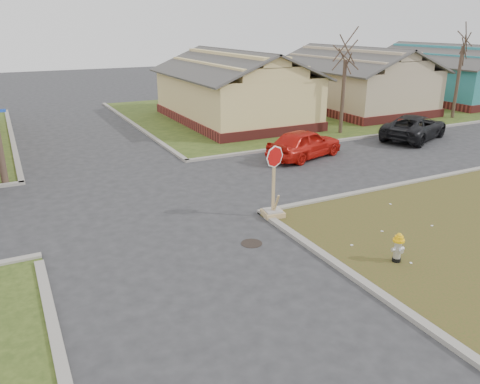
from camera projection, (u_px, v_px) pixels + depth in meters
name	position (u px, v px, depth m)	size (l,w,h in m)	color
ground	(176.00, 252.00, 13.50)	(120.00, 120.00, 0.00)	#2B2B2E
verge_far_right	(358.00, 104.00, 37.96)	(37.00, 19.00, 0.05)	#304318
curbs	(132.00, 198.00, 17.69)	(80.00, 40.00, 0.12)	gray
manhole	(252.00, 243.00, 14.02)	(0.64, 0.64, 0.01)	black
side_house_yellow	(234.00, 88.00, 30.85)	(7.60, 11.60, 4.70)	maroon
side_house_tan	(353.00, 80.00, 35.12)	(7.60, 11.60, 4.70)	maroon
side_house_teal	(446.00, 74.00, 39.38)	(7.60, 11.60, 4.70)	maroon
tree_mid_right	(343.00, 97.00, 27.29)	(0.22, 0.22, 4.20)	#433127
tree_far_right	(458.00, 83.00, 31.71)	(0.22, 0.22, 4.76)	#433127
fire_hydrant	(398.00, 246.00, 12.72)	(0.32, 0.32, 0.85)	black
stop_sign	(273.00, 201.00, 15.75)	(0.70, 0.68, 2.46)	tan
red_sedan	(305.00, 143.00, 22.72)	(1.69, 4.21, 1.43)	red
dark_pickup	(415.00, 127.00, 26.41)	(2.30, 4.98, 1.39)	black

